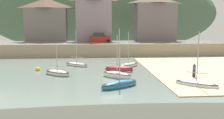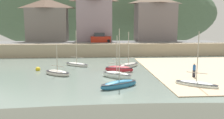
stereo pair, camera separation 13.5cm
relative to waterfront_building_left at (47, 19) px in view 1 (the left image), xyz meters
The scene contains 17 objects.
ground 38.06m from the waterfront_building_left, 68.28° to the right, with size 48.00×41.00×0.61m.
quay_seawall 15.73m from the waterfront_building_left, 31.74° to the right, with size 48.00×9.40×2.40m.
hillside_backdrop 32.88m from the waterfront_building_left, 66.23° to the left, with size 80.00×44.00×27.58m.
waterfront_building_left is the anchor object (origin of this frame).
waterfront_building_centre 10.36m from the waterfront_building_left, ahead, with size 7.92×5.83×10.70m.
waterfront_building_right 24.11m from the waterfront_building_left, ahead, with size 8.99×6.08×10.17m.
church_with_spire 25.64m from the waterfront_building_left, ahead, with size 3.00×3.00×15.15m.
sailboat_white_hull 30.37m from the waterfront_building_left, 64.11° to the right, with size 3.65×3.04×5.13m.
sailboat_tall_mast 27.53m from the waterfront_building_left, 59.45° to the right, with size 3.89×2.08×5.79m.
sailboat_far_left 37.72m from the waterfront_building_left, 56.56° to the right, with size 3.99×3.30×5.64m.
rowboat_small_beached 26.14m from the waterfront_building_left, 52.96° to the right, with size 3.95×3.88×5.24m.
sailboat_blue_trim 33.88m from the waterfront_building_left, 67.37° to the right, with size 4.25×3.09×4.40m.
sailboat_nearest_shore 21.25m from the waterfront_building_left, 67.44° to the right, with size 3.92×3.20×5.37m.
fishing_boat_green 26.17m from the waterfront_building_left, 76.63° to the right, with size 3.80×3.32×3.94m.
parked_car_near_slipway 12.99m from the waterfront_building_left, 21.32° to the right, with size 4.20×1.97×1.95m.
person_on_slipway 35.45m from the waterfront_building_left, 51.40° to the right, with size 0.34×0.34×1.62m.
mooring_buoy 22.86m from the waterfront_building_left, 82.64° to the right, with size 0.63×0.63×0.63m.
Camera 1 is at (-2.11, -27.42, 6.20)m, focal length 37.17 mm.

